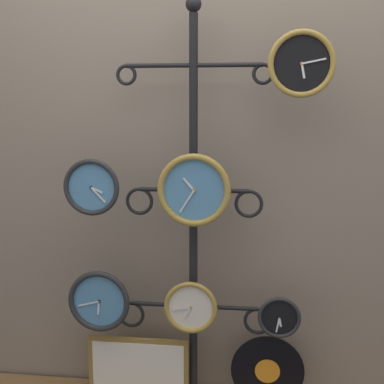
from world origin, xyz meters
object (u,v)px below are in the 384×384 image
(display_stand, at_px, (193,278))
(clock_top_right, at_px, (302,64))
(clock_middle_left, at_px, (92,187))
(picture_frame, at_px, (138,369))
(clock_bottom_center, at_px, (190,307))
(clock_bottom_left, at_px, (99,301))
(vinyl_record, at_px, (267,371))
(clock_bottom_right, at_px, (279,317))
(clock_middle_center, at_px, (194,190))

(display_stand, height_order, clock_top_right, display_stand)
(display_stand, relative_size, clock_middle_left, 7.55)
(clock_top_right, xyz_separation_m, picture_frame, (-0.71, 0.07, -1.41))
(clock_middle_left, bearing_deg, clock_bottom_center, 0.88)
(clock_bottom_left, xyz_separation_m, vinyl_record, (0.78, 0.09, -0.34))
(clock_bottom_right, distance_m, picture_frame, 0.73)
(vinyl_record, bearing_deg, clock_bottom_right, -62.32)
(clock_top_right, bearing_deg, clock_bottom_center, 177.49)
(display_stand, bearing_deg, clock_bottom_left, -168.04)
(clock_top_right, bearing_deg, display_stand, 165.86)
(clock_bottom_center, bearing_deg, picture_frame, 168.17)
(clock_bottom_center, height_order, picture_frame, clock_bottom_center)
(clock_bottom_left, bearing_deg, clock_middle_left, -144.48)
(vinyl_record, height_order, picture_frame, vinyl_record)
(clock_top_right, height_order, vinyl_record, clock_top_right)
(clock_bottom_center, relative_size, picture_frame, 0.50)
(clock_middle_left, relative_size, vinyl_record, 0.74)
(clock_bottom_left, distance_m, clock_bottom_right, 0.82)
(clock_middle_left, relative_size, clock_middle_center, 0.79)
(clock_bottom_left, height_order, clock_bottom_center, clock_bottom_left)
(clock_middle_center, distance_m, clock_bottom_right, 0.68)
(clock_bottom_center, bearing_deg, vinyl_record, 14.84)
(display_stand, distance_m, clock_bottom_left, 0.45)
(clock_middle_center, height_order, vinyl_record, clock_middle_center)
(display_stand, bearing_deg, clock_middle_left, -167.09)
(display_stand, xyz_separation_m, clock_bottom_right, (0.39, -0.09, -0.14))
(clock_top_right, relative_size, vinyl_record, 0.79)
(clock_middle_left, distance_m, vinyl_record, 1.18)
(clock_middle_center, xyz_separation_m, clock_bottom_right, (0.38, 0.01, -0.56))
(clock_bottom_center, bearing_deg, clock_top_right, -2.51)
(clock_middle_left, distance_m, clock_middle_center, 0.46)
(clock_bottom_center, relative_size, vinyl_record, 0.71)
(clock_middle_left, relative_size, clock_bottom_center, 1.05)
(clock_middle_left, height_order, clock_bottom_left, clock_middle_left)
(clock_bottom_right, height_order, vinyl_record, clock_bottom_right)
(display_stand, height_order, vinyl_record, display_stand)
(clock_middle_center, distance_m, picture_frame, 0.93)
(display_stand, bearing_deg, clock_bottom_right, -12.24)
(clock_middle_left, bearing_deg, clock_middle_center, 0.27)
(clock_middle_center, height_order, picture_frame, clock_middle_center)
(clock_top_right, bearing_deg, picture_frame, 174.09)
(display_stand, distance_m, clock_top_right, 1.06)
(clock_bottom_left, height_order, picture_frame, clock_bottom_left)
(clock_middle_left, relative_size, picture_frame, 0.53)
(clock_bottom_right, distance_m, vinyl_record, 0.32)
(display_stand, xyz_separation_m, clock_top_right, (0.45, -0.11, 0.96))
(clock_bottom_left, relative_size, vinyl_record, 0.85)
(vinyl_record, xyz_separation_m, picture_frame, (-0.61, -0.04, -0.01))
(clock_bottom_center, bearing_deg, clock_bottom_left, 179.44)
(clock_bottom_left, bearing_deg, clock_middle_center, -1.13)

